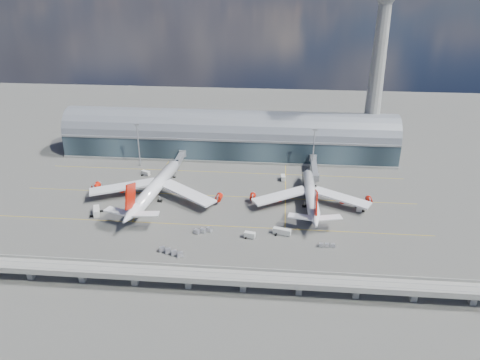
# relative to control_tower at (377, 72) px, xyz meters

# --- Properties ---
(ground) EXTENTS (500.00, 500.00, 0.00)m
(ground) POSITION_rel_control_tower_xyz_m (-85.00, -83.00, -51.64)
(ground) COLOR #474744
(ground) RESTS_ON ground
(taxi_lines) EXTENTS (200.00, 80.12, 0.01)m
(taxi_lines) POSITION_rel_control_tower_xyz_m (-85.00, -60.89, -51.63)
(taxi_lines) COLOR gold
(taxi_lines) RESTS_ON ground
(terminal) EXTENTS (200.00, 30.00, 28.00)m
(terminal) POSITION_rel_control_tower_xyz_m (-85.00, -5.01, -40.30)
(terminal) COLOR #1D2931
(terminal) RESTS_ON ground
(control_tower) EXTENTS (19.00, 19.00, 103.00)m
(control_tower) POSITION_rel_control_tower_xyz_m (0.00, 0.00, 0.00)
(control_tower) COLOR gray
(control_tower) RESTS_ON ground
(guideway) EXTENTS (220.00, 8.50, 7.20)m
(guideway) POSITION_rel_control_tower_xyz_m (-85.00, -138.00, -46.34)
(guideway) COLOR gray
(guideway) RESTS_ON ground
(floodlight_mast_left) EXTENTS (3.00, 0.70, 25.70)m
(floodlight_mast_left) POSITION_rel_control_tower_xyz_m (-135.00, -28.00, -38.00)
(floodlight_mast_left) COLOR gray
(floodlight_mast_left) RESTS_ON ground
(floodlight_mast_right) EXTENTS (3.00, 0.70, 25.70)m
(floodlight_mast_right) POSITION_rel_control_tower_xyz_m (-35.00, -28.00, -38.00)
(floodlight_mast_right) COLOR gray
(floodlight_mast_right) RESTS_ON ground
(airliner_left) EXTENTS (68.61, 72.15, 21.98)m
(airliner_left) POSITION_rel_control_tower_xyz_m (-115.27, -70.33, -45.36)
(airliner_left) COLOR white
(airliner_left) RESTS_ON ground
(airliner_right) EXTENTS (59.81, 62.50, 19.86)m
(airliner_right) POSITION_rel_control_tower_xyz_m (-37.80, -69.12, -46.49)
(airliner_right) COLOR white
(airliner_right) RESTS_ON ground
(jet_bridge_left) EXTENTS (4.40, 28.00, 7.25)m
(jet_bridge_left) POSITION_rel_control_tower_xyz_m (-111.51, -29.88, -46.46)
(jet_bridge_left) COLOR gray
(jet_bridge_left) RESTS_ON ground
(jet_bridge_right) EXTENTS (4.40, 32.00, 7.25)m
(jet_bridge_right) POSITION_rel_control_tower_xyz_m (-34.34, -31.82, -46.46)
(jet_bridge_right) COLOR gray
(jet_bridge_right) RESTS_ON ground
(service_truck_0) EXTENTS (5.22, 8.37, 3.30)m
(service_truck_0) POSITION_rel_control_tower_xyz_m (-138.73, -87.80, -49.93)
(service_truck_0) COLOR beige
(service_truck_0) RESTS_ON ground
(service_truck_1) EXTENTS (5.00, 3.05, 2.71)m
(service_truck_1) POSITION_rel_control_tower_xyz_m (-65.22, -101.84, -50.27)
(service_truck_1) COLOR beige
(service_truck_1) RESTS_ON ground
(service_truck_2) EXTENTS (8.14, 4.18, 2.84)m
(service_truck_2) POSITION_rel_control_tower_xyz_m (-51.42, -97.77, -50.16)
(service_truck_2) COLOR beige
(service_truck_2) RESTS_ON ground
(service_truck_3) EXTENTS (4.30, 6.71, 3.03)m
(service_truck_3) POSITION_rel_control_tower_xyz_m (-14.14, -71.72, -50.09)
(service_truck_3) COLOR beige
(service_truck_3) RESTS_ON ground
(service_truck_4) EXTENTS (2.82, 5.07, 2.83)m
(service_truck_4) POSITION_rel_control_tower_xyz_m (-51.36, -40.82, -50.21)
(service_truck_4) COLOR beige
(service_truck_4) RESTS_ON ground
(service_truck_5) EXTENTS (5.51, 4.11, 2.50)m
(service_truck_5) POSITION_rel_control_tower_xyz_m (-128.12, -41.02, -50.36)
(service_truck_5) COLOR beige
(service_truck_5) RESTS_ON ground
(cargo_train_0) EXTENTS (8.38, 4.82, 1.87)m
(cargo_train_0) POSITION_rel_control_tower_xyz_m (-86.07, -99.32, -50.66)
(cargo_train_0) COLOR gray
(cargo_train_0) RESTS_ON ground
(cargo_train_1) EXTENTS (11.39, 5.97, 1.92)m
(cargo_train_1) POSITION_rel_control_tower_xyz_m (-96.25, -117.28, -50.63)
(cargo_train_1) COLOR gray
(cargo_train_1) RESTS_ON ground
(cargo_train_2) EXTENTS (6.96, 1.60, 1.55)m
(cargo_train_2) POSITION_rel_control_tower_xyz_m (-32.52, -106.17, -50.83)
(cargo_train_2) COLOR gray
(cargo_train_2) RESTS_ON ground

